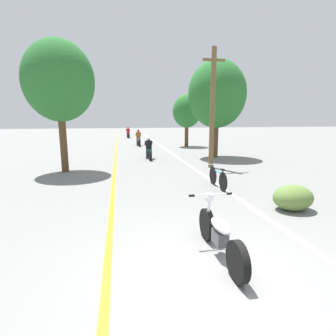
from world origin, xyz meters
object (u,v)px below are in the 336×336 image
motorcycle_rider_lead (149,150)px  bicycle_parked (218,178)px  utility_pole (212,108)px  roadside_tree_left (59,81)px  motorcycle_rider_mid (138,140)px  roadside_tree_right_near (217,94)px  roadside_tree_right_far (187,111)px  motorcycle_foreground (219,234)px  motorcycle_rider_far (128,134)px

motorcycle_rider_lead → bicycle_parked: bearing=-76.9°
utility_pole → bicycle_parked: size_ratio=3.46×
roadside_tree_left → motorcycle_rider_lead: bearing=36.8°
bicycle_parked → utility_pole: bearing=73.9°
roadside_tree_left → motorcycle_rider_mid: roadside_tree_left is taller
roadside_tree_right_near → bicycle_parked: (-2.53, -7.01, -3.53)m
roadside_tree_right_near → motorcycle_rider_mid: bearing=118.5°
motorcycle_rider_lead → roadside_tree_left: bearing=-143.2°
roadside_tree_left → roadside_tree_right_far: bearing=48.8°
roadside_tree_right_near → motorcycle_foreground: 12.77m
roadside_tree_right_far → motorcycle_rider_lead: size_ratio=2.08×
utility_pole → motorcycle_rider_lead: utility_pole is taller
roadside_tree_left → motorcycle_rider_lead: size_ratio=2.74×
roadside_tree_left → motorcycle_foreground: roadside_tree_left is taller
roadside_tree_right_near → motorcycle_foreground: bearing=-110.3°
motorcycle_foreground → motorcycle_rider_lead: motorcycle_rider_lead is taller
motorcycle_foreground → motorcycle_rider_far: (-0.59, 29.04, 0.08)m
motorcycle_foreground → motorcycle_rider_mid: 19.42m
motorcycle_rider_lead → bicycle_parked: motorcycle_rider_lead is taller
roadside_tree_right_far → motorcycle_rider_far: roadside_tree_right_far is taller
utility_pole → motorcycle_rider_mid: 11.73m
roadside_tree_right_far → bicycle_parked: roadside_tree_right_far is taller
roadside_tree_right_near → roadside_tree_left: size_ratio=1.02×
roadside_tree_right_far → motorcycle_rider_mid: bearing=161.1°
roadside_tree_right_near → roadside_tree_right_far: bearing=91.8°
utility_pole → motorcycle_rider_lead: 5.06m
bicycle_parked → motorcycle_rider_mid: bearing=96.7°
motorcycle_rider_mid → roadside_tree_right_far: bearing=-18.9°
motorcycle_foreground → roadside_tree_right_far: bearing=77.3°
utility_pole → roadside_tree_left: 7.15m
roadside_tree_left → motorcycle_foreground: bearing=-63.5°
roadside_tree_right_near → motorcycle_rider_mid: (-4.28, 7.89, -3.36)m
roadside_tree_right_near → roadside_tree_left: (-8.51, -3.00, 0.17)m
roadside_tree_left → motorcycle_rider_mid: (4.23, 10.89, -3.52)m
roadside_tree_right_far → roadside_tree_right_near: bearing=-88.2°
motorcycle_rider_far → bicycle_parked: 24.64m
roadside_tree_right_far → motorcycle_rider_lead: bearing=-122.5°
roadside_tree_right_far → motorcycle_rider_mid: (-4.08, 1.39, -2.47)m
roadside_tree_right_near → motorcycle_rider_lead: bearing=177.1°
motorcycle_rider_far → motorcycle_rider_lead: bearing=-87.9°
utility_pole → roadside_tree_left: (-7.06, 0.23, 1.09)m
motorcycle_rider_far → bicycle_parked: bearing=-84.6°
roadside_tree_right_far → roadside_tree_left: 12.66m
motorcycle_rider_mid → motorcycle_rider_far: motorcycle_rider_mid is taller
motorcycle_rider_mid → motorcycle_rider_lead: bearing=-89.5°
roadside_tree_right_far → bicycle_parked: bearing=-99.8°
roadside_tree_right_far → motorcycle_rider_lead: 7.86m
roadside_tree_left → motorcycle_rider_lead: (4.29, 3.21, -3.55)m
motorcycle_rider_lead → motorcycle_rider_far: 17.32m
motorcycle_rider_far → roadside_tree_left: bearing=-100.1°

